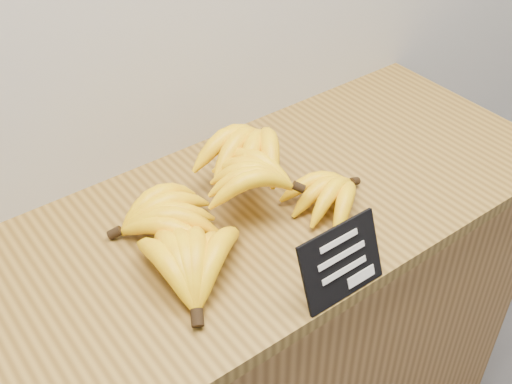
# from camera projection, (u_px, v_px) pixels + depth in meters

# --- Properties ---
(counter) EXTENTS (1.34, 0.50, 0.90)m
(counter) POSITION_uv_depth(u_px,v_px,m) (243.00, 370.00, 1.50)
(counter) COLOR olive
(counter) RESTS_ON ground
(counter_top) EXTENTS (1.36, 0.54, 0.03)m
(counter_top) POSITION_uv_depth(u_px,v_px,m) (240.00, 222.00, 1.21)
(counter_top) COLOR olive
(counter_top) RESTS_ON counter
(chalkboard_sign) EXTENTS (0.16, 0.05, 0.12)m
(chalkboard_sign) POSITION_uv_depth(u_px,v_px,m) (342.00, 262.00, 1.02)
(chalkboard_sign) COLOR black
(chalkboard_sign) RESTS_ON counter_top
(banana_pile) EXTENTS (0.54, 0.35, 0.12)m
(banana_pile) POSITION_uv_depth(u_px,v_px,m) (228.00, 204.00, 1.14)
(banana_pile) COLOR yellow
(banana_pile) RESTS_ON counter_top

